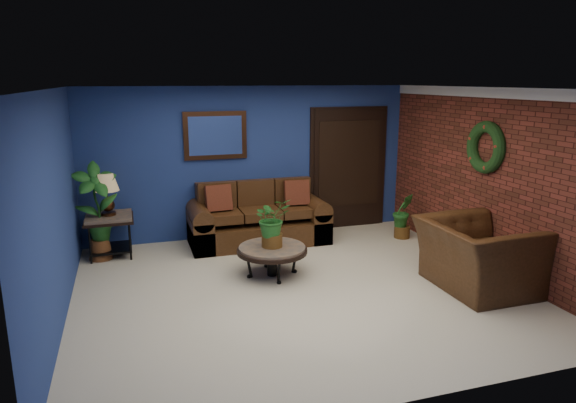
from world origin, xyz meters
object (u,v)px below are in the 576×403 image
object	(u,v)px
armchair	(477,256)
table_lamp	(107,189)
sofa	(257,222)
side_chair	(305,209)
end_table	(109,225)
coffee_table	(272,251)

from	to	relation	value
armchair	table_lamp	bearing A→B (deg)	58.51
sofa	side_chair	size ratio (longest dim) A/B	2.63
end_table	side_chair	bearing A→B (deg)	1.14
coffee_table	side_chair	distance (m)	1.85
table_lamp	sofa	bearing A→B (deg)	0.84
sofa	coffee_table	xyz separation A→B (m)	(-0.18, -1.52, 0.03)
end_table	armchair	xyz separation A→B (m)	(4.45, -2.69, -0.05)
end_table	armchair	distance (m)	5.20
sofa	coffee_table	world-z (taller)	sofa
sofa	side_chair	world-z (taller)	sofa
end_table	table_lamp	xyz separation A→B (m)	(-0.00, 0.00, 0.54)
coffee_table	end_table	xyz separation A→B (m)	(-2.10, 1.49, 0.14)
end_table	armchair	world-z (taller)	armchair
table_lamp	armchair	bearing A→B (deg)	-31.17
coffee_table	armchair	size ratio (longest dim) A/B	0.71
end_table	armchair	size ratio (longest dim) A/B	0.52
sofa	table_lamp	xyz separation A→B (m)	(-2.28, -0.03, 0.70)
table_lamp	side_chair	world-z (taller)	table_lamp
sofa	table_lamp	bearing A→B (deg)	-179.16
sofa	armchair	bearing A→B (deg)	-51.50
coffee_table	end_table	world-z (taller)	end_table
coffee_table	side_chair	world-z (taller)	side_chair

